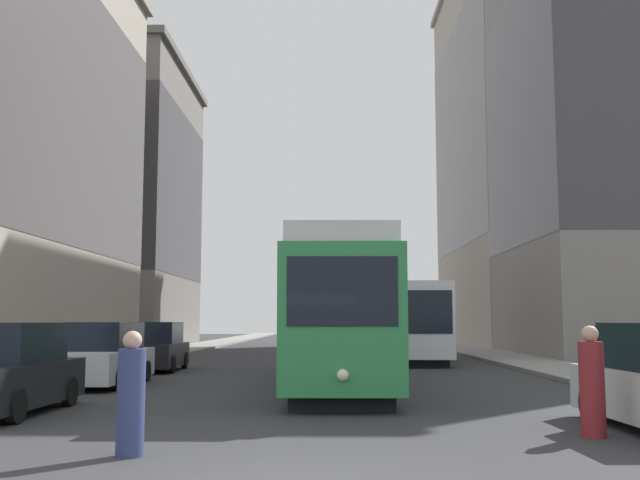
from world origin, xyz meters
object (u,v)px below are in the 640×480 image
Objects in this scene: parked_car_left_near at (156,348)px; pedestrian_crossing_far at (592,385)px; streetcar at (337,313)px; pedestrian_crossing_near at (131,397)px; transit_bus at (411,319)px; parked_car_left_far at (104,356)px; parked_car_left_mid at (5,371)px.

parked_car_left_near is 2.43× the size of pedestrian_crossing_far.
streetcar is 8.42× the size of pedestrian_crossing_near.
transit_bus is 2.56× the size of parked_car_left_far.
pedestrian_crossing_near is (3.80, -17.65, -0.04)m from parked_car_left_near.
streetcar reaches higher than parked_car_left_mid.
pedestrian_crossing_near is at bearing -79.21° from parked_car_left_near.
streetcar is 10.57m from pedestrian_crossing_far.
parked_car_left_mid is (-10.36, -20.47, -1.10)m from transit_bus.
transit_bus is 12.80m from parked_car_left_near.
parked_car_left_mid reaches higher than pedestrian_crossing_near.
pedestrian_crossing_far reaches higher than pedestrian_crossing_near.
parked_car_left_far is 14.29m from pedestrian_crossing_far.
parked_car_left_mid is at bearing -90.00° from parked_car_left_far.
parked_car_left_near reaches higher than pedestrian_crossing_far.
transit_bus is at bearing 35.81° from pedestrian_crossing_far.
parked_car_left_near is 2.52× the size of pedestrian_crossing_near.
transit_bus reaches higher than parked_car_left_mid.
parked_car_left_mid is at bearing 110.13° from pedestrian_crossing_far.
streetcar is at bearing 2.46° from parked_car_left_far.
parked_car_left_mid is at bearing -115.02° from transit_bus.
parked_car_left_near is 13.03m from parked_car_left_mid.
parked_car_left_mid is (-6.74, -6.87, -1.26)m from streetcar.
transit_bus reaches higher than parked_car_left_far.
pedestrian_crossing_far is at bearing -87.16° from transit_bus.
pedestrian_crossing_near is at bearing -71.27° from parked_car_left_far.
parked_car_left_near and parked_car_left_far have the same top height.
pedestrian_crossing_near is at bearing -102.84° from transit_bus.
parked_car_left_near is 19.17m from pedestrian_crossing_far.
streetcar is at bearing -60.85° from pedestrian_crossing_near.
streetcar is 9.23m from parked_car_left_near.
parked_car_left_mid is 11.14m from pedestrian_crossing_far.
streetcar is at bearing 45.33° from parked_car_left_mid.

